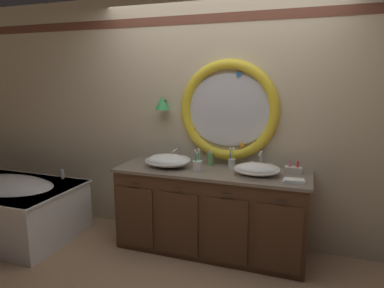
{
  "coord_description": "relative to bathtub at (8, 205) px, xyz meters",
  "views": [
    {
      "loc": [
        0.92,
        -2.85,
        1.74
      ],
      "look_at": [
        -0.17,
        0.25,
        1.09
      ],
      "focal_mm": 31.7,
      "sensor_mm": 36.0,
      "label": 1
    }
  ],
  "objects": [
    {
      "name": "faucet_set_left",
      "position": [
        1.77,
        0.64,
        0.55
      ],
      "size": [
        0.23,
        0.14,
        0.15
      ],
      "color": "silver",
      "rests_on": "vanity_counter"
    },
    {
      "name": "ground_plane",
      "position": [
        2.2,
        0.17,
        -0.35
      ],
      "size": [
        14.0,
        14.0,
        0.0
      ],
      "primitive_type": "plane",
      "color": "tan"
    },
    {
      "name": "folded_hand_towel",
      "position": [
        3.02,
        0.27,
        0.51
      ],
      "size": [
        0.18,
        0.11,
        0.03
      ],
      "color": "white",
      "rests_on": "vanity_counter"
    },
    {
      "name": "soap_dispenser",
      "position": [
        2.16,
        0.6,
        0.56
      ],
      "size": [
        0.06,
        0.06,
        0.16
      ],
      "color": "#6BAD66",
      "rests_on": "vanity_counter"
    },
    {
      "name": "back_wall_assembly",
      "position": [
        2.2,
        0.75,
        0.96
      ],
      "size": [
        6.4,
        0.26,
        2.6
      ],
      "color": "beige",
      "rests_on": "ground_plane"
    },
    {
      "name": "vanity_counter",
      "position": [
        2.22,
        0.42,
        0.07
      ],
      "size": [
        1.91,
        0.63,
        0.84
      ],
      "color": "brown",
      "rests_on": "ground_plane"
    },
    {
      "name": "faucet_set_right",
      "position": [
        2.67,
        0.64,
        0.57
      ],
      "size": [
        0.23,
        0.14,
        0.18
      ],
      "color": "silver",
      "rests_on": "vanity_counter"
    },
    {
      "name": "bathtub",
      "position": [
        0.0,
        0.0,
        0.0
      ],
      "size": [
        1.53,
        0.98,
        0.69
      ],
      "color": "white",
      "rests_on": "ground_plane"
    },
    {
      "name": "sink_basin_right",
      "position": [
        2.67,
        0.4,
        0.55
      ],
      "size": [
        0.43,
        0.43,
        0.12
      ],
      "color": "white",
      "rests_on": "vanity_counter"
    },
    {
      "name": "toiletry_basket",
      "position": [
        2.99,
        0.59,
        0.53
      ],
      "size": [
        0.16,
        0.08,
        0.12
      ],
      "color": "beige",
      "rests_on": "vanity_counter"
    },
    {
      "name": "sink_basin_left",
      "position": [
        1.77,
        0.4,
        0.56
      ],
      "size": [
        0.47,
        0.47,
        0.13
      ],
      "color": "white",
      "rests_on": "vanity_counter"
    },
    {
      "name": "toothbrush_holder_right",
      "position": [
        2.39,
        0.58,
        0.55
      ],
      "size": [
        0.08,
        0.08,
        0.21
      ],
      "color": "white",
      "rests_on": "vanity_counter"
    },
    {
      "name": "toothbrush_holder_left",
      "position": [
        2.11,
        0.34,
        0.55
      ],
      "size": [
        0.1,
        0.1,
        0.23
      ],
      "color": "white",
      "rests_on": "vanity_counter"
    }
  ]
}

